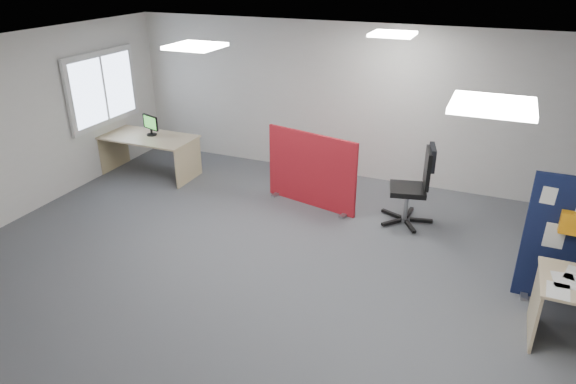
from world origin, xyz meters
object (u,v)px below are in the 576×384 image
(office_chair, at_px, (417,181))
(monitor_second, at_px, (151,124))
(second_desk, at_px, (150,145))
(red_divider, at_px, (311,171))

(office_chair, bearing_deg, monitor_second, 165.59)
(second_desk, distance_m, office_chair, 4.81)
(red_divider, relative_size, office_chair, 1.31)
(second_desk, height_order, office_chair, office_chair)
(second_desk, height_order, monitor_second, monitor_second)
(second_desk, bearing_deg, office_chair, -1.07)
(office_chair, bearing_deg, red_divider, 167.97)
(red_divider, xyz_separation_m, monitor_second, (-3.14, 0.16, 0.34))
(red_divider, distance_m, office_chair, 1.65)
(red_divider, xyz_separation_m, second_desk, (-3.16, 0.11, -0.04))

